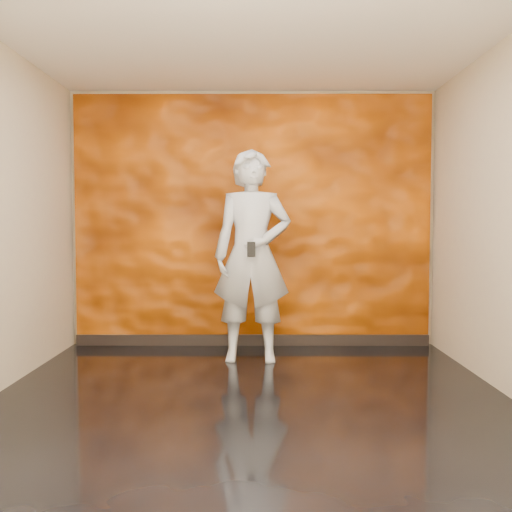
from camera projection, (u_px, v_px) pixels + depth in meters
name	position (u px, v px, depth m)	size (l,w,h in m)	color
room	(250.00, 216.00, 4.32)	(4.02, 4.02, 2.81)	black
feature_wall	(252.00, 221.00, 6.28)	(3.90, 0.06, 2.75)	orange
baseboard	(252.00, 340.00, 6.31)	(3.90, 0.04, 0.12)	black
man	(252.00, 256.00, 5.56)	(0.75, 0.49, 2.07)	#9AA0A8
phone	(251.00, 249.00, 5.28)	(0.08, 0.02, 0.14)	black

